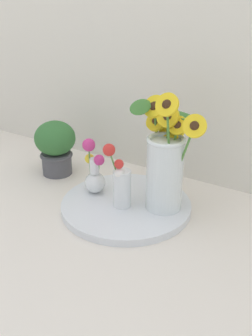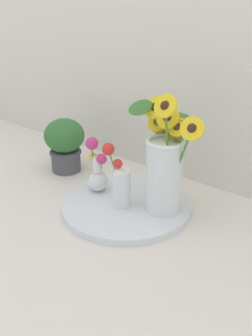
% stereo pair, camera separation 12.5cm
% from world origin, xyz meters
% --- Properties ---
extents(ground_plane, '(6.00, 6.00, 0.00)m').
position_xyz_m(ground_plane, '(0.00, 0.00, 0.00)').
color(ground_plane, silver).
extents(serving_tray, '(0.43, 0.43, 0.02)m').
position_xyz_m(serving_tray, '(-0.04, 0.04, 0.01)').
color(serving_tray, silver).
rests_on(serving_tray, ground_plane).
extents(mason_jar_sunflowers, '(0.25, 0.21, 0.38)m').
position_xyz_m(mason_jar_sunflowers, '(0.08, 0.08, 0.18)').
color(mason_jar_sunflowers, silver).
rests_on(mason_jar_sunflowers, serving_tray).
extents(vase_small_center, '(0.08, 0.07, 0.22)m').
position_xyz_m(vase_small_center, '(-0.04, 0.01, 0.11)').
color(vase_small_center, white).
rests_on(vase_small_center, serving_tray).
extents(vase_bulb_right, '(0.08, 0.07, 0.20)m').
position_xyz_m(vase_bulb_right, '(-0.17, 0.04, 0.10)').
color(vase_bulb_right, white).
rests_on(vase_bulb_right, serving_tray).
extents(potted_plant, '(0.16, 0.16, 0.21)m').
position_xyz_m(potted_plant, '(-0.41, 0.13, 0.12)').
color(potted_plant, '#4C4C51').
rests_on(potted_plant, ground_plane).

